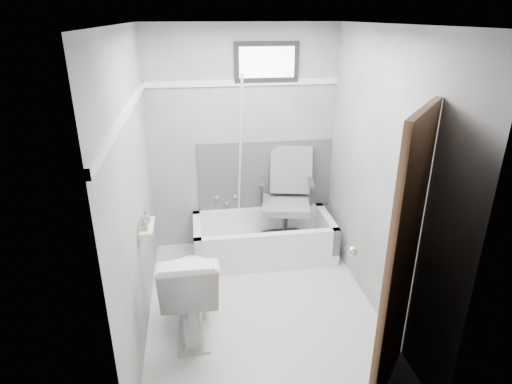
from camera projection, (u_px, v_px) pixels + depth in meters
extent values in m
plane|color=silver|center=(262.00, 308.00, 3.87)|extent=(2.60, 2.60, 0.00)
plane|color=silver|center=(264.00, 24.00, 2.95)|extent=(2.60, 2.60, 0.00)
cube|color=slate|center=(243.00, 141.00, 4.60)|extent=(2.00, 0.02, 2.40)
cube|color=slate|center=(303.00, 277.00, 2.22)|extent=(2.00, 0.02, 2.40)
cube|color=slate|center=(134.00, 193.00, 3.27)|extent=(0.02, 2.60, 2.40)
cube|color=slate|center=(381.00, 179.00, 3.55)|extent=(0.02, 2.60, 2.40)
imported|color=white|center=(190.00, 287.00, 3.48)|extent=(0.47, 0.83, 0.81)
cube|color=#4C4C4F|center=(265.00, 175.00, 4.78)|extent=(1.50, 0.02, 0.78)
cube|color=white|center=(242.00, 83.00, 4.35)|extent=(2.00, 0.02, 0.06)
cube|color=white|center=(126.00, 112.00, 3.04)|extent=(0.02, 2.60, 0.06)
cylinder|color=silver|center=(240.00, 162.00, 4.43)|extent=(0.02, 0.61, 1.87)
cube|color=silver|center=(147.00, 226.00, 3.41)|extent=(0.10, 0.32, 0.02)
imported|color=#9B814D|center=(144.00, 224.00, 3.31)|extent=(0.05, 0.05, 0.11)
imported|color=slate|center=(146.00, 216.00, 3.44)|extent=(0.11, 0.11, 0.10)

